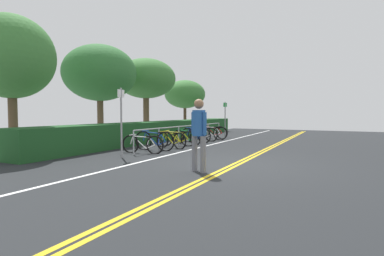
{
  "coord_description": "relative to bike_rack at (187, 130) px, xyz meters",
  "views": [
    {
      "loc": [
        -8.11,
        -2.67,
        1.46
      ],
      "look_at": [
        2.2,
        2.52,
        0.86
      ],
      "focal_mm": 28.2,
      "sensor_mm": 36.0,
      "label": 1
    }
  ],
  "objects": [
    {
      "name": "tree_mid",
      "position": [
        -0.99,
        4.31,
        2.72
      ],
      "size": [
        3.55,
        3.55,
        4.75
      ],
      "color": "brown",
      "rests_on": "ground_plane"
    },
    {
      "name": "bicycle_8",
      "position": [
        3.41,
        0.09,
        -0.32
      ],
      "size": [
        0.46,
        1.71,
        0.71
      ],
      "color": "black",
      "rests_on": "ground_plane"
    },
    {
      "name": "bicycle_7",
      "position": [
        2.58,
        -0.11,
        -0.29
      ],
      "size": [
        0.46,
        1.74,
        0.78
      ],
      "color": "black",
      "rests_on": "ground_plane"
    },
    {
      "name": "pedestrian",
      "position": [
        -5.6,
        -3.25,
        0.39
      ],
      "size": [
        0.32,
        0.47,
        1.79
      ],
      "color": "slate",
      "rests_on": "ground_plane"
    },
    {
      "name": "ground_plane",
      "position": [
        -4.12,
        -3.73,
        -0.68
      ],
      "size": [
        36.28,
        12.56,
        0.05
      ],
      "primitive_type": "cube",
      "color": "#232628"
    },
    {
      "name": "bicycle_4",
      "position": [
        -0.07,
        -0.03,
        -0.32
      ],
      "size": [
        0.68,
        1.71,
        0.72
      ],
      "color": "black",
      "rests_on": "ground_plane"
    },
    {
      "name": "bicycle_3",
      "position": [
        -0.84,
        0.07,
        -0.32
      ],
      "size": [
        0.56,
        1.68,
        0.71
      ],
      "color": "black",
      "rests_on": "ground_plane"
    },
    {
      "name": "bicycle_1",
      "position": [
        -2.58,
        0.07,
        -0.28
      ],
      "size": [
        0.46,
        1.75,
        0.79
      ],
      "color": "black",
      "rests_on": "ground_plane"
    },
    {
      "name": "tree_far_right",
      "position": [
        2.94,
        4.35,
        2.83
      ],
      "size": [
        3.6,
        3.6,
        4.7
      ],
      "color": "brown",
      "rests_on": "ground_plane"
    },
    {
      "name": "bicycle_0",
      "position": [
        -3.46,
        -0.01,
        -0.33
      ],
      "size": [
        0.46,
        1.64,
        0.7
      ],
      "color": "black",
      "rests_on": "ground_plane"
    },
    {
      "name": "tree_extra",
      "position": [
        8.13,
        4.44,
        2.18
      ],
      "size": [
        3.1,
        3.1,
        3.91
      ],
      "color": "#473323",
      "rests_on": "ground_plane"
    },
    {
      "name": "bicycle_6",
      "position": [
        1.74,
        0.02,
        -0.3
      ],
      "size": [
        0.46,
        1.73,
        0.74
      ],
      "color": "black",
      "rests_on": "ground_plane"
    },
    {
      "name": "tree_near_left",
      "position": [
        -5.75,
        3.75,
        2.69
      ],
      "size": [
        2.87,
        2.87,
        4.78
      ],
      "color": "brown",
      "rests_on": "ground_plane"
    },
    {
      "name": "hedge_backdrop",
      "position": [
        1.5,
        2.27,
        -0.16
      ],
      "size": [
        16.91,
        1.29,
        0.98
      ],
      "primitive_type": "cube",
      "color": "#1C4C21",
      "rests_on": "ground_plane"
    },
    {
      "name": "centre_line_yellow_inner",
      "position": [
        -4.12,
        -3.81,
        -0.65
      ],
      "size": [
        32.65,
        0.1,
        0.0
      ],
      "primitive_type": "cube",
      "color": "gold",
      "rests_on": "ground_plane"
    },
    {
      "name": "sign_post_near",
      "position": [
        -4.6,
        -0.02,
        0.7
      ],
      "size": [
        0.36,
        0.08,
        2.25
      ],
      "color": "gray",
      "rests_on": "ground_plane"
    },
    {
      "name": "centre_line_yellow_outer",
      "position": [
        -4.12,
        -3.65,
        -0.65
      ],
      "size": [
        32.65,
        0.1,
        0.0
      ],
      "primitive_type": "cube",
      "color": "gold",
      "rests_on": "ground_plane"
    },
    {
      "name": "bike_rack",
      "position": [
        0.0,
        0.0,
        0.0
      ],
      "size": [
        7.96,
        0.05,
        0.86
      ],
      "color": "#9EA0A5",
      "rests_on": "ground_plane"
    },
    {
      "name": "bicycle_2",
      "position": [
        -1.68,
        -0.13,
        -0.32
      ],
      "size": [
        0.55,
        1.64,
        0.72
      ],
      "color": "black",
      "rests_on": "ground_plane"
    },
    {
      "name": "bicycle_5",
      "position": [
        0.89,
        -0.01,
        -0.29
      ],
      "size": [
        0.46,
        1.71,
        0.76
      ],
      "color": "black",
      "rests_on": "ground_plane"
    },
    {
      "name": "sign_post_far",
      "position": [
        4.6,
        -0.14,
        0.61
      ],
      "size": [
        0.36,
        0.09,
        2.09
      ],
      "color": "gray",
      "rests_on": "ground_plane"
    },
    {
      "name": "bike_lane_stripe_white",
      "position": [
        -4.12,
        -1.09,
        -0.65
      ],
      "size": [
        32.65,
        0.12,
        0.0
      ],
      "primitive_type": "cube",
      "color": "white",
      "rests_on": "ground_plane"
    }
  ]
}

